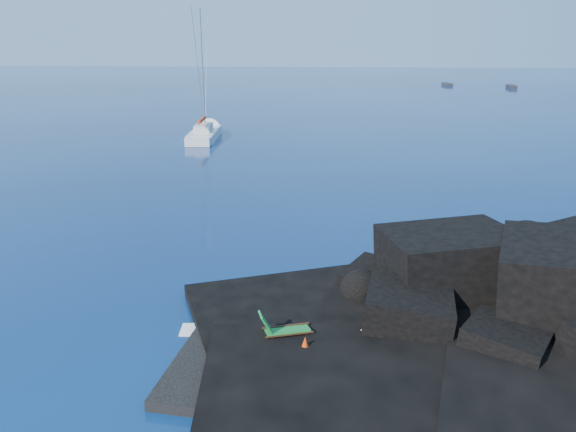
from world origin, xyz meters
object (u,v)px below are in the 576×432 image
sunbather (350,336)px  sailboat (205,139)px  marker_cone (305,345)px  distant_boat_b (511,88)px  deck_chair (288,324)px  distant_boat_a (447,86)px

sunbather → sailboat: bearing=80.6°
sailboat → marker_cone: bearing=-77.1°
marker_cone → distant_boat_b: (38.65, 110.38, -0.66)m
sailboat → marker_cone: 44.46m
deck_chair → distant_boat_a: bearing=59.5°
deck_chair → distant_boat_b: 116.37m
marker_cone → deck_chair: bearing=127.5°
sunbather → distant_boat_b: (37.15, 109.40, -0.53)m
deck_chair → distant_boat_b: deck_chair is taller
sunbather → deck_chair: bearing=154.9°
sunbather → marker_cone: 1.80m
deck_chair → sunbather: deck_chair is taller
sailboat → deck_chair: bearing=-77.6°
marker_cone → distant_boat_b: 116.95m
marker_cone → distant_boat_b: marker_cone is taller
sailboat → distant_boat_b: sailboat is taller
marker_cone → distant_boat_a: 119.18m
deck_chair → distant_boat_b: size_ratio=0.35×
sailboat → marker_cone: (12.98, -42.52, 0.66)m
distant_boat_b → sailboat: bearing=-121.7°
deck_chair → sunbather: bearing=-13.9°
sailboat → marker_cone: sailboat is taller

